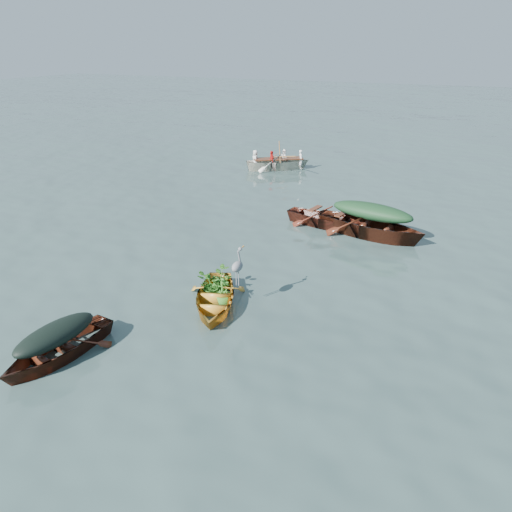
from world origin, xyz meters
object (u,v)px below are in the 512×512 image
at_px(heron, 237,272).
at_px(rowed_boat, 278,170).
at_px(dark_covered_boat, 59,357).
at_px(yellow_dinghy, 215,307).
at_px(open_wooden_boat, 327,227).
at_px(green_tarp_boat, 370,237).

bearing_deg(heron, rowed_boat, 85.51).
xyz_separation_m(dark_covered_boat, rowed_boat, (-2.02, 16.48, 0.00)).
relative_size(yellow_dinghy, dark_covered_boat, 0.96).
bearing_deg(rowed_boat, dark_covered_boat, 153.42).
bearing_deg(open_wooden_boat, rowed_boat, 44.05).
height_order(open_wooden_boat, rowed_boat, rowed_boat).
bearing_deg(green_tarp_boat, open_wooden_boat, 90.00).
relative_size(green_tarp_boat, rowed_boat, 1.12).
height_order(green_tarp_boat, heron, heron).
height_order(dark_covered_boat, green_tarp_boat, green_tarp_boat).
xyz_separation_m(yellow_dinghy, green_tarp_boat, (2.32, 6.13, 0.00)).
bearing_deg(dark_covered_boat, rowed_boat, 104.13).
distance_m(dark_covered_boat, green_tarp_boat, 10.12).
height_order(green_tarp_boat, open_wooden_boat, green_tarp_boat).
distance_m(open_wooden_boat, rowed_boat, 8.34).
distance_m(yellow_dinghy, dark_covered_boat, 3.60).
bearing_deg(green_tarp_boat, heron, 174.33).
bearing_deg(heron, open_wooden_boat, 64.32).
distance_m(open_wooden_boat, heron, 6.25).
distance_m(dark_covered_boat, rowed_boat, 16.60).
xyz_separation_m(yellow_dinghy, rowed_boat, (-3.84, 13.37, 0.00)).
relative_size(dark_covered_boat, green_tarp_boat, 0.67).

